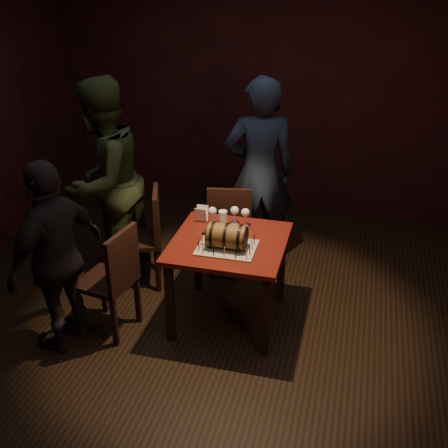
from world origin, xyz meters
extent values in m
plane|color=black|center=(0.00, 0.00, 0.00)|extent=(5.00, 5.00, 0.00)
cube|color=black|center=(0.00, 2.50, 1.40)|extent=(5.00, 0.04, 2.80)
cube|color=black|center=(0.00, -2.50, 1.40)|extent=(5.00, 0.04, 2.80)
cube|color=#48100C|center=(0.05, 0.15, 0.73)|extent=(0.90, 0.90, 0.04)
cube|color=black|center=(-0.33, -0.23, 0.35)|extent=(0.06, 0.06, 0.71)
cube|color=black|center=(0.43, -0.23, 0.35)|extent=(0.06, 0.06, 0.71)
cube|color=black|center=(-0.33, 0.53, 0.35)|extent=(0.06, 0.06, 0.71)
cube|color=black|center=(0.43, 0.53, 0.35)|extent=(0.06, 0.06, 0.71)
cube|color=gray|center=(0.06, 0.03, 0.76)|extent=(0.45, 0.35, 0.01)
cylinder|color=brown|center=(0.06, 0.03, 0.86)|extent=(0.29, 0.19, 0.19)
cylinder|color=black|center=(-0.05, 0.03, 0.86)|extent=(0.02, 0.21, 0.21)
cylinder|color=black|center=(0.06, 0.03, 0.86)|extent=(0.02, 0.21, 0.21)
cylinder|color=black|center=(0.17, 0.03, 0.86)|extent=(0.02, 0.21, 0.21)
cylinder|color=black|center=(-0.09, 0.03, 0.86)|extent=(0.01, 0.18, 0.18)
cylinder|color=black|center=(0.21, 0.03, 0.86)|extent=(0.01, 0.18, 0.18)
cylinder|color=black|center=(-0.11, 0.03, 0.86)|extent=(0.04, 0.02, 0.02)
sphere|color=black|center=(-0.13, 0.03, 0.86)|extent=(0.03, 0.03, 0.03)
cylinder|color=#E8CB8B|center=(-0.09, -0.11, 0.80)|extent=(0.01, 0.01, 0.08)
cylinder|color=black|center=(-0.09, -0.11, 0.85)|extent=(0.00, 0.00, 0.01)
cylinder|color=black|center=(-0.01, -0.11, 0.80)|extent=(0.01, 0.01, 0.08)
cylinder|color=black|center=(-0.01, -0.11, 0.85)|extent=(0.00, 0.00, 0.01)
cylinder|color=#E8CB8B|center=(0.08, -0.11, 0.80)|extent=(0.01, 0.01, 0.08)
cylinder|color=black|center=(0.08, -0.11, 0.85)|extent=(0.00, 0.00, 0.01)
cylinder|color=black|center=(0.16, -0.11, 0.80)|extent=(0.01, 0.01, 0.08)
cylinder|color=black|center=(0.16, -0.11, 0.85)|extent=(0.00, 0.00, 0.01)
cylinder|color=#E8CB8B|center=(0.25, -0.11, 0.80)|extent=(0.01, 0.01, 0.08)
cylinder|color=black|center=(0.25, -0.11, 0.85)|extent=(0.00, 0.00, 0.01)
cylinder|color=black|center=(0.26, -0.03, 0.80)|extent=(0.01, 0.01, 0.08)
cylinder|color=black|center=(0.26, -0.03, 0.85)|extent=(0.00, 0.00, 0.01)
cylinder|color=#E8CB8B|center=(0.26, 0.05, 0.80)|extent=(0.01, 0.01, 0.08)
cylinder|color=black|center=(0.26, 0.05, 0.85)|extent=(0.00, 0.00, 0.01)
cylinder|color=black|center=(0.26, 0.14, 0.80)|extent=(0.01, 0.01, 0.08)
cylinder|color=black|center=(0.26, 0.14, 0.85)|extent=(0.00, 0.00, 0.01)
cylinder|color=#E8CB8B|center=(0.21, 0.18, 0.80)|extent=(0.01, 0.01, 0.08)
cylinder|color=black|center=(0.21, 0.18, 0.85)|extent=(0.00, 0.00, 0.01)
cylinder|color=black|center=(0.13, 0.18, 0.80)|extent=(0.01, 0.01, 0.08)
cylinder|color=black|center=(0.13, 0.18, 0.85)|extent=(0.00, 0.00, 0.01)
cylinder|color=#E8CB8B|center=(0.04, 0.18, 0.80)|extent=(0.01, 0.01, 0.08)
cylinder|color=black|center=(0.04, 0.18, 0.85)|extent=(0.00, 0.00, 0.01)
cylinder|color=black|center=(-0.04, 0.18, 0.80)|extent=(0.01, 0.01, 0.08)
cylinder|color=black|center=(-0.04, 0.18, 0.85)|extent=(0.00, 0.00, 0.01)
cylinder|color=#E8CB8B|center=(-0.13, 0.18, 0.80)|extent=(0.01, 0.01, 0.08)
cylinder|color=black|center=(-0.13, 0.18, 0.85)|extent=(0.00, 0.00, 0.01)
cylinder|color=black|center=(-0.13, 0.10, 0.80)|extent=(0.01, 0.01, 0.08)
cylinder|color=black|center=(-0.13, 0.10, 0.85)|extent=(0.00, 0.00, 0.01)
cylinder|color=#E8CB8B|center=(-0.13, 0.02, 0.80)|extent=(0.01, 0.01, 0.08)
cylinder|color=black|center=(-0.13, 0.02, 0.85)|extent=(0.00, 0.00, 0.01)
cylinder|color=black|center=(-0.13, -0.07, 0.80)|extent=(0.01, 0.01, 0.08)
cylinder|color=black|center=(-0.13, -0.07, 0.85)|extent=(0.00, 0.00, 0.01)
cylinder|color=silver|center=(-0.16, 0.40, 0.75)|extent=(0.06, 0.06, 0.01)
cylinder|color=silver|center=(-0.16, 0.40, 0.80)|extent=(0.01, 0.01, 0.09)
sphere|color=silver|center=(-0.16, 0.40, 0.88)|extent=(0.07, 0.07, 0.07)
sphere|color=#591114|center=(-0.16, 0.40, 0.87)|extent=(0.05, 0.05, 0.05)
cylinder|color=silver|center=(0.02, 0.46, 0.75)|extent=(0.06, 0.06, 0.01)
cylinder|color=silver|center=(0.02, 0.46, 0.80)|extent=(0.01, 0.01, 0.09)
sphere|color=silver|center=(0.02, 0.46, 0.88)|extent=(0.07, 0.07, 0.07)
cylinder|color=silver|center=(0.12, 0.44, 0.75)|extent=(0.06, 0.06, 0.01)
cylinder|color=silver|center=(0.12, 0.44, 0.80)|extent=(0.01, 0.01, 0.09)
sphere|color=silver|center=(0.12, 0.44, 0.88)|extent=(0.07, 0.07, 0.07)
sphere|color=#BF594C|center=(0.12, 0.44, 0.87)|extent=(0.05, 0.05, 0.05)
cylinder|color=silver|center=(-0.06, 0.37, 0.82)|extent=(0.07, 0.07, 0.15)
cylinder|color=#9E5414|center=(-0.06, 0.37, 0.81)|extent=(0.06, 0.06, 0.11)
cylinder|color=white|center=(-0.06, 0.37, 0.87)|extent=(0.06, 0.06, 0.02)
cube|color=black|center=(-0.13, 0.94, 0.45)|extent=(0.47, 0.47, 0.04)
cube|color=black|center=(0.01, 1.14, 0.21)|extent=(0.04, 0.04, 0.43)
cube|color=black|center=(-0.33, 1.08, 0.21)|extent=(0.04, 0.04, 0.43)
cube|color=black|center=(0.07, 0.80, 0.21)|extent=(0.04, 0.04, 0.43)
cube|color=black|center=(-0.27, 0.74, 0.21)|extent=(0.04, 0.04, 0.43)
cube|color=black|center=(-0.10, 0.76, 0.70)|extent=(0.40, 0.11, 0.46)
cube|color=black|center=(-0.89, 0.50, 0.45)|extent=(0.51, 0.51, 0.04)
cube|color=black|center=(-1.11, 0.61, 0.21)|extent=(0.04, 0.04, 0.43)
cube|color=black|center=(-1.00, 0.29, 0.21)|extent=(0.04, 0.04, 0.43)
cube|color=black|center=(-0.78, 0.72, 0.21)|extent=(0.04, 0.04, 0.43)
cube|color=black|center=(-0.67, 0.40, 0.21)|extent=(0.04, 0.04, 0.43)
cube|color=black|center=(-0.72, 0.56, 0.70)|extent=(0.17, 0.39, 0.46)
cube|color=black|center=(-0.87, -0.21, 0.45)|extent=(0.46, 0.46, 0.04)
cube|color=black|center=(-1.01, -0.02, 0.21)|extent=(0.04, 0.04, 0.43)
cube|color=black|center=(-1.07, -0.35, 0.21)|extent=(0.04, 0.04, 0.43)
cube|color=black|center=(-0.68, -0.08, 0.21)|extent=(0.04, 0.04, 0.43)
cube|color=black|center=(-0.73, -0.41, 0.21)|extent=(0.04, 0.04, 0.43)
cube|color=black|center=(-0.70, -0.24, 0.70)|extent=(0.11, 0.40, 0.46)
imported|color=#1B2537|center=(0.08, 1.22, 0.92)|extent=(0.78, 0.63, 1.84)
imported|color=#2E371B|center=(-1.24, 0.63, 0.94)|extent=(0.88, 1.03, 1.88)
imported|color=black|center=(-1.13, -0.45, 0.77)|extent=(0.60, 0.97, 1.54)
camera|label=1|loc=(0.98, -3.65, 2.89)|focal=45.00mm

